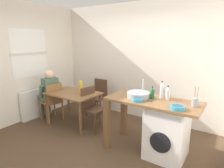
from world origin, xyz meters
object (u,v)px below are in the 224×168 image
object	(u,v)px
washing_machine	(167,132)
bottle_squat_brown	(162,90)
bottle_tall_green	(152,93)
utensil_crock	(195,102)
bottle_clear_small	(168,94)
colander	(178,107)
seated_person	(49,92)
dining_table	(73,97)
chair_person_seat	(53,100)
vase	(81,87)
mixing_bowl	(137,100)
chair_opposite	(92,106)
chair_spare_by_wall	(98,95)

from	to	relation	value
washing_machine	bottle_squat_brown	world-z (taller)	bottle_squat_brown
bottle_tall_green	utensil_crock	size ratio (longest dim) A/B	0.68
bottle_clear_small	colander	xyz separation A→B (m)	(0.26, -0.35, -0.08)
seated_person	dining_table	bearing A→B (deg)	-72.71
bottle_tall_green	bottle_squat_brown	world-z (taller)	bottle_squat_brown
chair_person_seat	vase	distance (m)	0.81
washing_machine	mixing_bowl	bearing A→B (deg)	-155.85
chair_opposite	chair_spare_by_wall	size ratio (longest dim) A/B	1.00
dining_table	bottle_squat_brown	distance (m)	1.98
dining_table	colander	world-z (taller)	colander
chair_person_seat	chair_spare_by_wall	bearing A→B (deg)	-25.67
washing_machine	dining_table	bearing A→B (deg)	178.08
chair_opposite	utensil_crock	size ratio (longest dim) A/B	3.00
washing_machine	colander	xyz separation A→B (m)	(0.19, -0.22, 0.52)
bottle_tall_green	utensil_crock	bearing A→B (deg)	-0.98
chair_opposite	bottle_clear_small	bearing A→B (deg)	95.72
seated_person	vase	distance (m)	0.90
utensil_crock	seated_person	bearing A→B (deg)	-178.82
seated_person	vase	world-z (taller)	seated_person
bottle_squat_brown	vase	xyz separation A→B (m)	(-1.78, -0.03, -0.18)
seated_person	chair_opposite	bearing A→B (deg)	-72.70
chair_person_seat	bottle_clear_small	distance (m)	2.66
utensil_crock	bottle_squat_brown	bearing A→B (deg)	165.51
utensil_crock	colander	bearing A→B (deg)	-123.70
chair_opposite	vase	bearing A→B (deg)	-92.05
mixing_bowl	bottle_squat_brown	bearing A→B (deg)	57.95
seated_person	mixing_bowl	distance (m)	2.41
bottle_squat_brown	vase	distance (m)	1.79
bottle_clear_small	mixing_bowl	xyz separation A→B (m)	(-0.37, -0.33, -0.08)
washing_machine	chair_spare_by_wall	bearing A→B (deg)	157.30
dining_table	mixing_bowl	distance (m)	1.73
dining_table	seated_person	distance (m)	0.71
washing_machine	vase	bearing A→B (deg)	175.05
bottle_clear_small	colander	size ratio (longest dim) A/B	1.18
dining_table	utensil_crock	xyz separation A→B (m)	(2.49, -0.02, 0.35)
bottle_tall_green	mixing_bowl	size ratio (longest dim) A/B	1.20
dining_table	vase	size ratio (longest dim) A/B	4.23
seated_person	utensil_crock	xyz separation A→B (m)	(3.20, 0.07, 0.32)
mixing_bowl	utensil_crock	bearing A→B (deg)	17.18
chair_person_seat	vase	world-z (taller)	vase
chair_opposite	bottle_tall_green	world-z (taller)	bottle_tall_green
chair_spare_by_wall	mixing_bowl	size ratio (longest dim) A/B	5.27
chair_person_seat	bottle_squat_brown	xyz separation A→B (m)	(2.48, 0.24, 0.54)
bottle_clear_small	vase	world-z (taller)	bottle_clear_small
chair_person_seat	vase	bearing A→B (deg)	-62.49
chair_spare_by_wall	colander	distance (m)	2.49
chair_spare_by_wall	colander	world-z (taller)	colander
colander	vase	bearing A→B (deg)	169.80
bottle_squat_brown	colander	distance (m)	0.57
chair_person_seat	bottle_clear_small	world-z (taller)	bottle_clear_small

